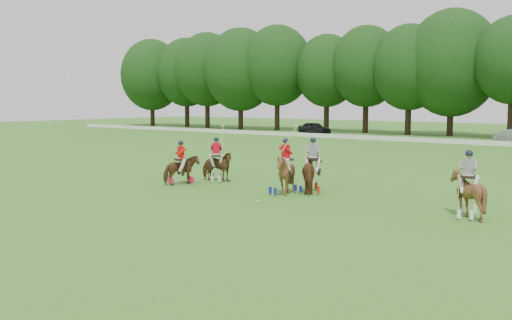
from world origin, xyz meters
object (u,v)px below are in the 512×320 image
Objects in this scene: car_left at (314,128)px; polo_stripe_a at (313,172)px; polo_red_c at (286,174)px; polo_stripe_b at (468,193)px; polo_ball at (257,201)px; polo_red_b at (216,166)px; polo_red_a at (181,169)px.

car_left is 1.80× the size of polo_stripe_a.
polo_stripe_b is at bearing -0.39° from polo_red_c.
polo_stripe_a reaches higher than polo_ball.
polo_red_c is at bearing 95.15° from polo_ball.
polo_red_c reaches higher than polo_stripe_b.
polo_red_c is 33.19× the size of polo_ball.
polo_red_c is 1.36m from polo_stripe_a.
polo_red_b is at bearing 167.33° from polo_red_c.
polo_red_a is 0.72× the size of polo_red_c.
polo_red_a is 0.77× the size of polo_red_b.
polo_red_b is 12.84m from polo_stripe_b.
polo_red_a is 23.81× the size of polo_ball.
polo_red_a is at bearing -143.85° from car_left.
car_left is at bearing 128.58° from polo_stripe_b.
polo_ball is (5.24, -3.35, -0.75)m from polo_red_b.
polo_red_b is (0.63, 1.84, 0.03)m from polo_red_a.
polo_red_c is at bearing -116.00° from polo_stripe_a.
polo_red_b is 30.85× the size of polo_ball.
polo_red_c is 1.27× the size of polo_stripe_b.
polo_red_b reaches higher than polo_stripe_b.
car_left is 1.47× the size of polo_red_c.
polo_red_a is at bearing 165.52° from polo_ball.
polo_red_b is 5.64m from polo_stripe_a.
car_left is 1.58× the size of polo_red_b.
polo_ball is at bearing -137.99° from car_left.
polo_red_a is 0.88× the size of polo_stripe_a.
polo_stripe_a is at bearing -135.32° from car_left.
polo_stripe_a is at bearing 83.44° from polo_ball.
polo_red_c is (22.87, -38.33, 0.15)m from car_left.
polo_stripe_b is 7.89m from polo_ball.
polo_ball is (23.07, -40.55, -0.70)m from car_left.
polo_ball is at bearing -163.97° from polo_stripe_b.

